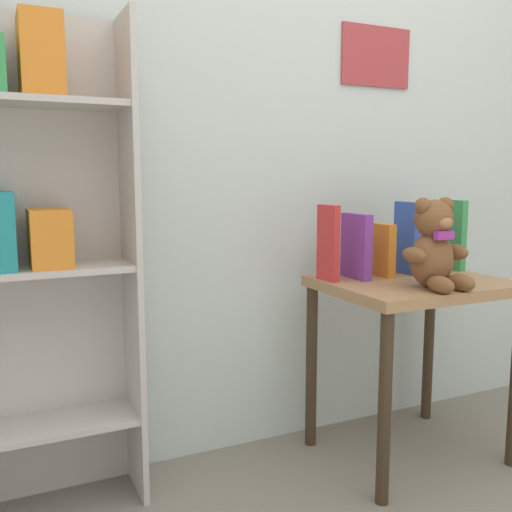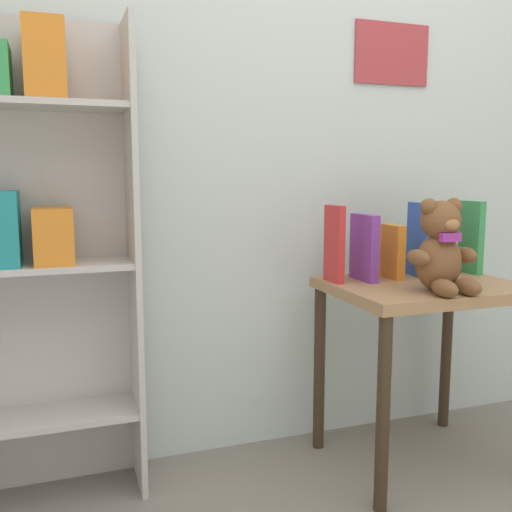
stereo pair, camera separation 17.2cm
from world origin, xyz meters
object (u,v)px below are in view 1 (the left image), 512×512
(book_standing_purple, at_px, (356,246))
(book_standing_red, at_px, (328,243))
(display_table, at_px, (412,309))
(book_standing_orange, at_px, (382,250))
(book_standing_green, at_px, (453,235))
(book_standing_pink, at_px, (428,236))
(teddy_bear, at_px, (435,247))
(book_standing_blue, at_px, (406,238))
(bookshelf_side, at_px, (21,238))

(book_standing_purple, bearing_deg, book_standing_red, 177.17)
(display_table, bearing_deg, book_standing_red, 157.32)
(book_standing_orange, distance_m, book_standing_green, 0.33)
(book_standing_pink, distance_m, book_standing_green, 0.11)
(book_standing_red, distance_m, book_standing_pink, 0.43)
(display_table, bearing_deg, book_standing_purple, 146.71)
(teddy_bear, bearing_deg, book_standing_purple, 117.06)
(book_standing_blue, bearing_deg, book_standing_green, -1.56)
(book_standing_red, relative_size, book_standing_green, 0.97)
(book_standing_purple, bearing_deg, display_table, -32.67)
(bookshelf_side, bearing_deg, book_standing_green, -4.42)
(bookshelf_side, relative_size, book_standing_red, 5.65)
(book_standing_purple, relative_size, book_standing_pink, 0.86)
(book_standing_pink, relative_size, book_standing_green, 0.99)
(bookshelf_side, xyz_separation_m, book_standing_pink, (1.38, -0.10, -0.05))
(teddy_bear, xyz_separation_m, book_standing_red, (-0.23, 0.25, -0.00))
(book_standing_purple, bearing_deg, book_standing_orange, -1.05)
(book_standing_green, bearing_deg, teddy_bear, -143.95)
(book_standing_red, distance_m, book_standing_orange, 0.22)
(bookshelf_side, distance_m, book_standing_red, 0.95)
(teddy_bear, height_order, book_standing_blue, teddy_bear)
(teddy_bear, height_order, book_standing_orange, teddy_bear)
(book_standing_purple, bearing_deg, book_standing_green, 0.33)
(book_standing_red, bearing_deg, book_standing_orange, -4.95)
(bookshelf_side, bearing_deg, teddy_bear, -16.83)
(bookshelf_side, distance_m, teddy_bear, 1.23)
(book_standing_red, bearing_deg, book_standing_green, -3.31)
(book_standing_orange, distance_m, book_standing_pink, 0.22)
(book_standing_purple, xyz_separation_m, book_standing_orange, (0.11, -0.00, -0.02))
(teddy_bear, relative_size, book_standing_pink, 1.10)
(display_table, bearing_deg, teddy_bear, -106.11)
(book_standing_blue, xyz_separation_m, book_standing_green, (0.22, -0.01, 0.00))
(book_standing_green, bearing_deg, book_standing_purple, 178.05)
(book_standing_green, bearing_deg, book_standing_red, 177.42)
(book_standing_orange, height_order, book_standing_green, book_standing_green)
(bookshelf_side, height_order, display_table, bookshelf_side)
(teddy_bear, distance_m, book_standing_green, 0.39)
(book_standing_orange, bearing_deg, book_standing_blue, 4.64)
(book_standing_orange, bearing_deg, book_standing_red, 178.52)
(bookshelf_side, relative_size, display_table, 2.28)
(book_standing_red, bearing_deg, display_table, -25.09)
(bookshelf_side, xyz_separation_m, book_standing_purple, (1.05, -0.11, -0.07))
(display_table, height_order, book_standing_orange, book_standing_orange)
(display_table, xyz_separation_m, book_standing_purple, (-0.16, 0.11, 0.21))
(display_table, height_order, book_standing_red, book_standing_red)
(book_standing_pink, bearing_deg, book_standing_red, 179.24)
(bookshelf_side, distance_m, book_standing_green, 1.49)
(teddy_bear, distance_m, book_standing_red, 0.34)
(display_table, distance_m, book_standing_blue, 0.26)
(bookshelf_side, bearing_deg, book_standing_pink, -4.10)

